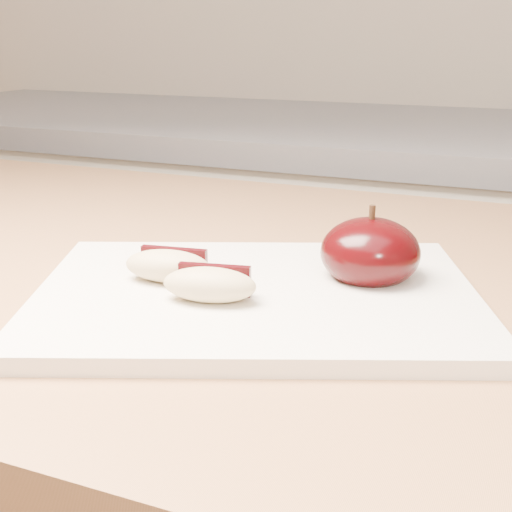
% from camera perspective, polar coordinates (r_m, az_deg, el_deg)
% --- Properties ---
extents(back_cabinet, '(2.40, 0.62, 0.94)m').
position_cam_1_polar(back_cabinet, '(1.39, 15.41, -9.55)').
color(back_cabinet, silver).
rests_on(back_cabinet, ground).
extents(cutting_board, '(0.39, 0.34, 0.01)m').
position_cam_1_polar(cutting_board, '(0.53, -0.00, -3.26)').
color(cutting_board, silver).
rests_on(cutting_board, island_counter).
extents(apple_half, '(0.10, 0.10, 0.06)m').
position_cam_1_polar(apple_half, '(0.55, 9.12, 0.28)').
color(apple_half, black).
rests_on(apple_half, cutting_board).
extents(apple_wedge_a, '(0.07, 0.04, 0.02)m').
position_cam_1_polar(apple_wedge_a, '(0.54, -7.02, -0.75)').
color(apple_wedge_a, tan).
rests_on(apple_wedge_a, cutting_board).
extents(apple_wedge_b, '(0.07, 0.05, 0.02)m').
position_cam_1_polar(apple_wedge_b, '(0.50, -3.68, -2.25)').
color(apple_wedge_b, tan).
rests_on(apple_wedge_b, cutting_board).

